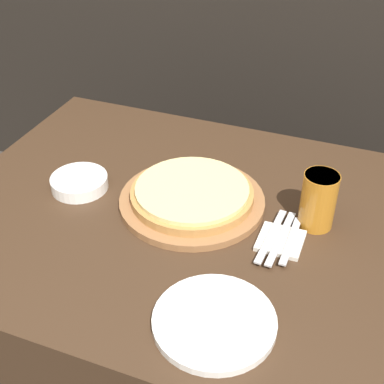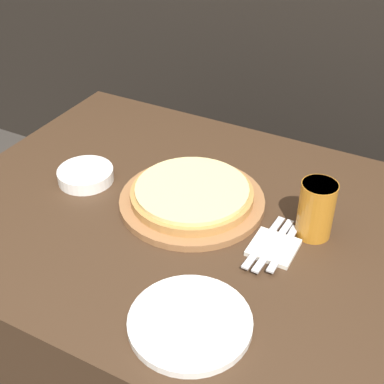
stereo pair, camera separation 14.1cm
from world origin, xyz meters
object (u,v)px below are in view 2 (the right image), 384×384
(beer_glass, at_px, (316,207))
(fork, at_px, (264,242))
(side_bowl, at_px, (87,174))
(spoon, at_px, (283,248))
(dinner_knife, at_px, (274,245))
(dinner_plate, at_px, (190,322))
(pizza_on_board, at_px, (192,196))

(beer_glass, distance_m, fork, 0.15)
(side_bowl, distance_m, spoon, 0.62)
(side_bowl, distance_m, dinner_knife, 0.59)
(beer_glass, relative_size, fork, 0.70)
(spoon, bearing_deg, side_bowl, 177.07)
(dinner_plate, xyz_separation_m, fork, (0.04, 0.31, 0.01))
(pizza_on_board, height_order, spoon, pizza_on_board)
(spoon, bearing_deg, fork, -180.00)
(side_bowl, height_order, dinner_knife, side_bowl)
(fork, distance_m, dinner_knife, 0.02)
(pizza_on_board, distance_m, side_bowl, 0.33)
(fork, relative_size, dinner_knife, 1.00)
(beer_glass, bearing_deg, dinner_plate, -108.08)
(dinner_plate, height_order, spoon, dinner_plate)
(dinner_plate, xyz_separation_m, spoon, (0.09, 0.31, 0.01))
(pizza_on_board, relative_size, dinner_plate, 1.51)
(fork, bearing_deg, beer_glass, 49.05)
(beer_glass, relative_size, side_bowl, 0.95)
(beer_glass, bearing_deg, fork, -130.95)
(dinner_knife, bearing_deg, spoon, -0.00)
(dinner_plate, relative_size, spoon, 1.41)
(side_bowl, relative_size, dinner_knife, 0.73)
(beer_glass, distance_m, dinner_plate, 0.44)
(pizza_on_board, relative_size, spoon, 2.13)
(spoon, bearing_deg, dinner_plate, -106.99)
(dinner_knife, bearing_deg, beer_glass, 57.89)
(dinner_knife, bearing_deg, dinner_plate, -102.61)
(dinner_plate, bearing_deg, fork, 81.93)
(side_bowl, distance_m, fork, 0.57)
(beer_glass, xyz_separation_m, dinner_plate, (-0.13, -0.41, -0.07))
(beer_glass, xyz_separation_m, side_bowl, (-0.65, -0.07, -0.06))
(beer_glass, distance_m, side_bowl, 0.66)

